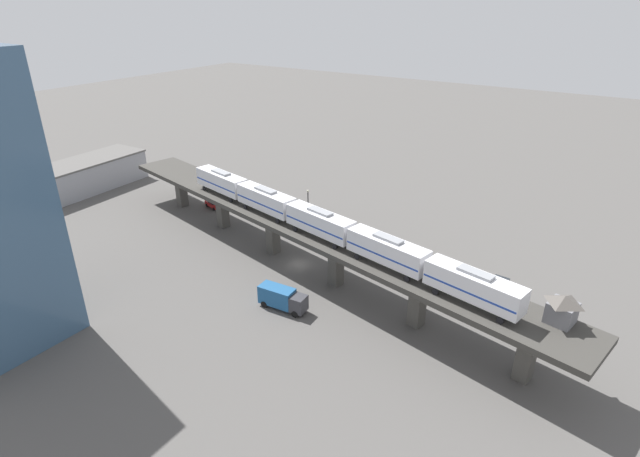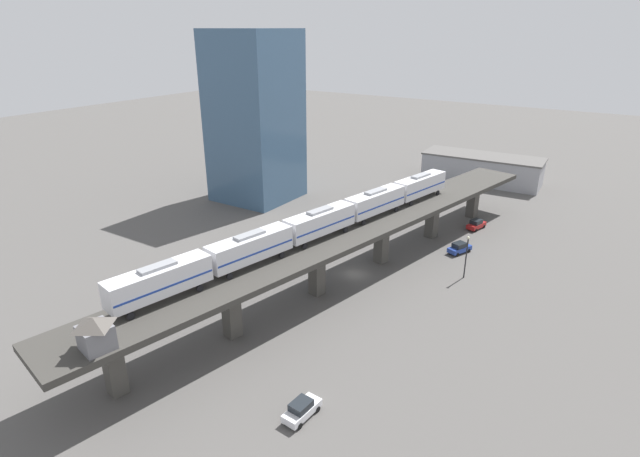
# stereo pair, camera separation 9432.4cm
# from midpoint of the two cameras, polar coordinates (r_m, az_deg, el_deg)

# --- Properties ---
(ground_plane) EXTENTS (400.00, 400.00, 0.00)m
(ground_plane) POSITION_cam_midpoint_polar(r_m,az_deg,el_deg) (66.28, -35.30, -15.87)
(ground_plane) COLOR #514F4C
(elevated_viaduct) EXTENTS (27.03, 91.77, 7.76)m
(elevated_viaduct) POSITION_cam_midpoint_polar(r_m,az_deg,el_deg) (62.49, -36.79, -11.21)
(elevated_viaduct) COLOR #393733
(elevated_viaduct) RESTS_ON ground
(subway_train) EXTENTS (15.50, 61.65, 4.45)m
(subway_train) POSITION_cam_midpoint_polar(r_m,az_deg,el_deg) (55.24, -37.99, -11.65)
(subway_train) COLOR silver
(subway_train) RESTS_ON elevated_viaduct
(signal_hut) EXTENTS (3.81, 3.81, 3.40)m
(signal_hut) POSITION_cam_midpoint_polar(r_m,az_deg,el_deg) (32.20, -15.74, -40.44)
(signal_hut) COLOR slate
(signal_hut) RESTS_ON elevated_viaduct
(street_car_white) EXTENTS (2.20, 4.52, 1.89)m
(street_car_white) POSITION_cam_midpoint_polar(r_m,az_deg,el_deg) (49.58, -7.54, -24.43)
(street_car_white) COLOR silver
(street_car_white) RESTS_ON ground
(street_car_blue) EXTENTS (3.36, 4.75, 1.89)m
(street_car_blue) POSITION_cam_midpoint_polar(r_m,az_deg,el_deg) (82.37, -33.19, -6.55)
(street_car_blue) COLOR #233D93
(street_car_blue) RESTS_ON ground
(street_car_red) EXTENTS (2.84, 4.71, 1.89)m
(street_car_red) POSITION_cam_midpoint_polar(r_m,az_deg,el_deg) (92.97, -36.96, -4.17)
(street_car_red) COLOR #AD1E1E
(street_car_red) RESTS_ON ground
(delivery_truck) EXTENTS (2.83, 7.35, 3.20)m
(delivery_truck) POSITION_cam_midpoint_polar(r_m,az_deg,el_deg) (59.63, -44.26, -21.60)
(delivery_truck) COLOR #333338
(delivery_truck) RESTS_ON ground
(street_lamp) EXTENTS (0.44, 0.44, 6.94)m
(street_lamp) POSITION_cam_midpoint_polar(r_m,az_deg,el_deg) (74.98, -28.51, -5.55)
(street_lamp) COLOR black
(street_lamp) RESTS_ON ground
(warehouse_building) EXTENTS (28.99, 11.48, 6.80)m
(warehouse_building) POSITION_cam_midpoint_polar(r_m,az_deg,el_deg) (120.25, -46.59, -0.02)
(warehouse_building) COLOR #99999E
(warehouse_building) RESTS_ON ground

